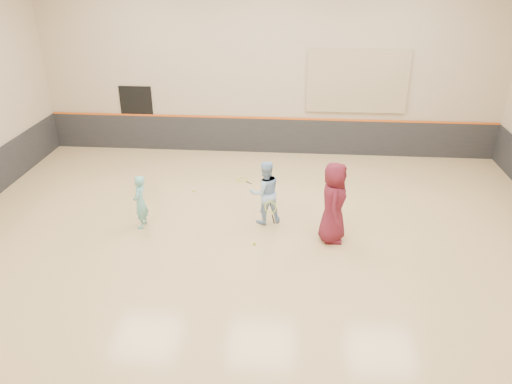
# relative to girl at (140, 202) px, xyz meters

# --- Properties ---
(room) EXTENTS (15.04, 12.04, 6.22)m
(room) POSITION_rel_girl_xyz_m (2.85, -0.57, 0.13)
(room) COLOR tan
(room) RESTS_ON ground
(wainscot_back) EXTENTS (14.90, 0.04, 1.20)m
(wainscot_back) POSITION_rel_girl_xyz_m (2.85, 5.40, -0.08)
(wainscot_back) COLOR #232326
(wainscot_back) RESTS_ON floor
(accent_stripe) EXTENTS (14.90, 0.03, 0.06)m
(accent_stripe) POSITION_rel_girl_xyz_m (2.85, 5.39, 0.54)
(accent_stripe) COLOR #D85914
(accent_stripe) RESTS_ON wall_back
(acoustic_panel) EXTENTS (3.20, 0.08, 2.00)m
(acoustic_panel) POSITION_rel_girl_xyz_m (5.65, 5.38, 1.82)
(acoustic_panel) COLOR tan
(acoustic_panel) RESTS_ON wall_back
(doorway) EXTENTS (1.10, 0.05, 2.20)m
(doorway) POSITION_rel_girl_xyz_m (-1.65, 5.41, 0.42)
(doorway) COLOR black
(doorway) RESTS_ON floor
(girl) EXTENTS (0.34, 0.51, 1.37)m
(girl) POSITION_rel_girl_xyz_m (0.00, 0.00, 0.00)
(girl) COLOR #6CBCB9
(girl) RESTS_ON floor
(instructor) EXTENTS (0.98, 0.88, 1.65)m
(instructor) POSITION_rel_girl_xyz_m (3.04, 0.49, 0.14)
(instructor) COLOR #97C1EA
(instructor) RESTS_ON floor
(young_man) EXTENTS (0.68, 0.99, 1.97)m
(young_man) POSITION_rel_girl_xyz_m (4.68, -0.24, 0.30)
(young_man) COLOR maroon
(young_man) RESTS_ON floor
(held_racket) EXTENTS (0.47, 0.47, 0.53)m
(held_racket) POSITION_rel_girl_xyz_m (3.20, 0.12, -0.08)
(held_racket) COLOR #C5D32E
(held_racket) RESTS_ON instructor
(spare_racket) EXTENTS (0.68, 0.68, 0.07)m
(spare_racket) POSITION_rel_girl_xyz_m (2.18, 3.01, -0.65)
(spare_racket) COLOR gold
(spare_racket) RESTS_ON floor
(ball_under_racket) EXTENTS (0.07, 0.07, 0.07)m
(ball_under_racket) POSITION_rel_girl_xyz_m (2.87, -0.65, -0.65)
(ball_under_racket) COLOR #BCD230
(ball_under_racket) RESTS_ON floor
(ball_in_hand) EXTENTS (0.07, 0.07, 0.07)m
(ball_in_hand) POSITION_rel_girl_xyz_m (4.80, -0.44, 0.59)
(ball_in_hand) COLOR #C7E936
(ball_in_hand) RESTS_ON young_man
(ball_beside_spare) EXTENTS (0.07, 0.07, 0.07)m
(ball_beside_spare) POSITION_rel_girl_xyz_m (0.88, 2.07, -0.65)
(ball_beside_spare) COLOR #C5E234
(ball_beside_spare) RESTS_ON floor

